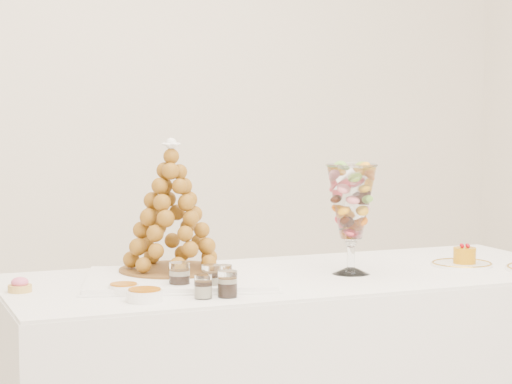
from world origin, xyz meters
name	(u,v)px	position (x,y,z in m)	size (l,w,h in m)	color
buffet_table	(298,384)	(0.11, 0.12, 0.34)	(1.82, 0.81, 0.68)	white
lace_tray	(180,279)	(-0.26, 0.15, 0.69)	(0.54, 0.40, 0.02)	white
macaron_vase	(351,203)	(0.26, 0.06, 0.90)	(0.15, 0.15, 0.33)	white
cake_plate	(462,264)	(0.67, 0.05, 0.68)	(0.20, 0.20, 0.01)	white
pink_tart	(20,286)	(-0.72, 0.19, 0.70)	(0.07, 0.07, 0.04)	tan
verrine_a	(179,276)	(-0.31, 0.03, 0.72)	(0.06, 0.06, 0.08)	white
verrine_b	(211,278)	(-0.23, -0.02, 0.72)	(0.05, 0.05, 0.07)	white
verrine_c	(224,276)	(-0.17, 0.03, 0.71)	(0.05, 0.05, 0.06)	white
verrine_d	(203,287)	(-0.29, -0.11, 0.71)	(0.05, 0.05, 0.06)	white
verrine_e	(227,284)	(-0.23, -0.12, 0.72)	(0.05, 0.05, 0.07)	white
ramekin_back	(124,289)	(-0.47, 0.04, 0.69)	(0.08, 0.08, 0.03)	white
ramekin_front	(145,296)	(-0.45, -0.08, 0.69)	(0.10, 0.10, 0.03)	white
croquembouche	(172,207)	(-0.25, 0.25, 0.89)	(0.34, 0.34, 0.40)	brown
mousse_cake	(465,255)	(0.67, 0.04, 0.71)	(0.07, 0.07, 0.06)	#C17D08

